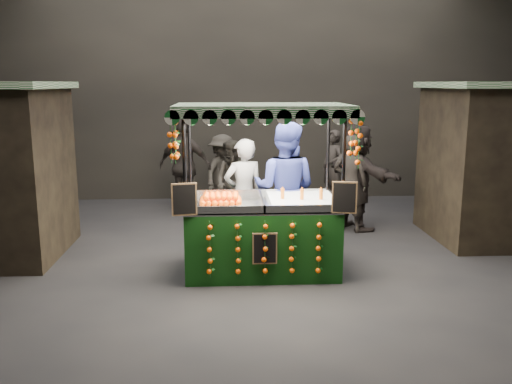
{
  "coord_description": "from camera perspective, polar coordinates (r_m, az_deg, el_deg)",
  "views": [
    {
      "loc": [
        -0.5,
        -7.2,
        2.58
      ],
      "look_at": [
        -0.06,
        0.49,
        1.03
      ],
      "focal_mm": 38.23,
      "sensor_mm": 36.0,
      "label": 1
    }
  ],
  "objects": [
    {
      "name": "shopper_5",
      "position": [
        9.83,
        10.49,
        1.58
      ],
      "size": [
        1.29,
        1.82,
        1.89
      ],
      "rotation": [
        0.0,
        0.0,
        2.04
      ],
      "color": "black",
      "rests_on": "ground"
    },
    {
      "name": "juice_stall",
      "position": [
        7.44,
        0.71,
        -3.17
      ],
      "size": [
        2.38,
        1.4,
        2.31
      ],
      "color": "black",
      "rests_on": "ground"
    },
    {
      "name": "shopper_7",
      "position": [
        9.65,
        9.83,
        0.91
      ],
      "size": [
        0.75,
        0.68,
        1.72
      ],
      "rotation": [
        0.0,
        0.0,
        2.59
      ],
      "color": "black",
      "rests_on": "ground"
    },
    {
      "name": "vendor_blue",
      "position": [
        8.19,
        3.02,
        0.3
      ],
      "size": [
        1.19,
        1.06,
        2.03
      ],
      "rotation": [
        0.0,
        0.0,
        2.79
      ],
      "color": "navy",
      "rests_on": "ground"
    },
    {
      "name": "shopper_3",
      "position": [
        11.08,
        -3.54,
        1.99
      ],
      "size": [
        1.05,
        1.17,
        1.57
      ],
      "rotation": [
        0.0,
        0.0,
        0.99
      ],
      "color": "#2B2823",
      "rests_on": "ground"
    },
    {
      "name": "ground",
      "position": [
        7.66,
        0.67,
        -8.33
      ],
      "size": [
        12.0,
        12.0,
        0.0
      ],
      "primitive_type": "plane",
      "color": "black",
      "rests_on": "ground"
    },
    {
      "name": "vendor_grey",
      "position": [
        8.47,
        -1.3,
        -0.28
      ],
      "size": [
        0.73,
        0.59,
        1.75
      ],
      "rotation": [
        0.0,
        0.0,
        3.44
      ],
      "color": "gray",
      "rests_on": "ground"
    },
    {
      "name": "shopper_1",
      "position": [
        10.03,
        -2.36,
        0.99
      ],
      "size": [
        0.96,
        0.93,
        1.56
      ],
      "rotation": [
        0.0,
        0.0,
        -0.65
      ],
      "color": "#292521",
      "rests_on": "ground"
    },
    {
      "name": "market_hall",
      "position": [
        7.26,
        0.73,
        17.69
      ],
      "size": [
        12.1,
        10.1,
        5.05
      ],
      "color": "black",
      "rests_on": "ground"
    },
    {
      "name": "shopper_6",
      "position": [
        11.81,
        7.98,
        2.58
      ],
      "size": [
        0.59,
        0.69,
        1.61
      ],
      "rotation": [
        0.0,
        0.0,
        -1.14
      ],
      "color": "#2E2825",
      "rests_on": "ground"
    },
    {
      "name": "shopper_2",
      "position": [
        11.03,
        -7.44,
        2.71
      ],
      "size": [
        1.19,
        0.79,
        1.89
      ],
      "rotation": [
        0.0,
        0.0,
        2.82
      ],
      "color": "#2D2724",
      "rests_on": "ground"
    },
    {
      "name": "shopper_0",
      "position": [
        9.74,
        -23.04,
        0.14
      ],
      "size": [
        0.72,
        0.62,
        1.68
      ],
      "rotation": [
        0.0,
        0.0,
        0.42
      ],
      "color": "#292621",
      "rests_on": "ground"
    },
    {
      "name": "shopper_4",
      "position": [
        11.87,
        -22.95,
        2.58
      ],
      "size": [
        1.12,
        1.0,
        1.91
      ],
      "rotation": [
        0.0,
        0.0,
        3.67
      ],
      "color": "#2B2623",
      "rests_on": "ground"
    }
  ]
}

